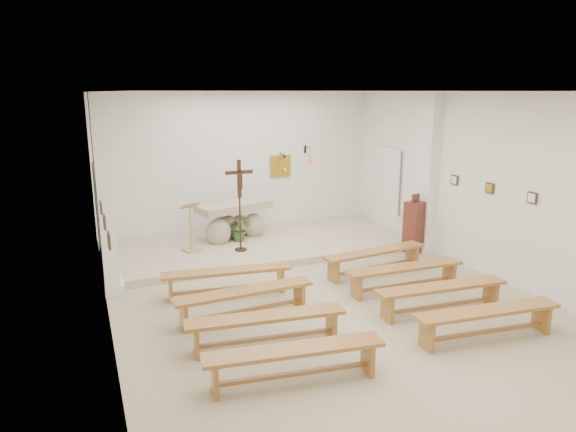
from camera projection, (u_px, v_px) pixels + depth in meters
name	position (u px, v px, depth m)	size (l,w,h in m)	color
ground	(329.00, 304.00, 8.70)	(7.00, 10.00, 0.00)	#BFB08A
wall_left	(104.00, 223.00, 7.01)	(0.02, 10.00, 3.50)	white
wall_right	(498.00, 188.00, 9.57)	(0.02, 10.00, 3.50)	white
wall_back	(241.00, 164.00, 12.78)	(7.00, 0.02, 3.50)	white
ceiling	(334.00, 92.00, 7.88)	(7.00, 10.00, 0.02)	silver
sanctuary_platform	(261.00, 244.00, 11.83)	(6.98, 3.00, 0.15)	beige
pilaster_left	(105.00, 196.00, 8.85)	(0.26, 0.55, 3.50)	white
pilaster_right	(427.00, 173.00, 11.33)	(0.26, 0.55, 3.50)	white
gold_wall_relief	(280.00, 166.00, 13.16)	(0.55, 0.04, 0.55)	gold
sanctuary_lamp	(309.00, 160.00, 13.16)	(0.11, 0.36, 0.44)	black
station_frame_left_front	(109.00, 240.00, 6.30)	(0.03, 0.20, 0.20)	#392B19
station_frame_left_mid	(104.00, 222.00, 7.20)	(0.03, 0.20, 0.20)	#392B19
station_frame_left_rear	(101.00, 208.00, 8.10)	(0.03, 0.20, 0.20)	#392B19
station_frame_right_front	(532.00, 198.00, 8.85)	(0.03, 0.20, 0.20)	#392B19
station_frame_right_mid	(490.00, 188.00, 9.75)	(0.03, 0.20, 0.20)	#392B19
station_frame_right_rear	(454.00, 180.00, 10.65)	(0.03, 0.20, 0.20)	#392B19
radiator_left	(106.00, 265.00, 9.81)	(0.10, 0.85, 0.52)	silver
radiator_right	(407.00, 230.00, 12.33)	(0.10, 0.85, 0.52)	silver
altar	(233.00, 223.00, 12.03)	(1.88, 1.17, 0.91)	#C3B095
lectern	(191.00, 226.00, 10.99)	(0.47, 0.43, 1.11)	tan
crucifix_stand	(240.00, 199.00, 10.87)	(0.60, 0.26, 1.98)	#331D10
potted_plant	(239.00, 229.00, 11.81)	(0.51, 0.44, 0.57)	#295A24
donation_pedestal	(414.00, 227.00, 11.39)	(0.45, 0.45, 1.33)	#5C231A
bench_left_front	(227.00, 276.00, 8.98)	(2.28, 0.63, 0.48)	#AC7732
bench_right_front	(375.00, 256.00, 10.09)	(2.28, 0.61, 0.48)	#AC7732
bench_left_second	(244.00, 297.00, 8.07)	(2.27, 0.49, 0.48)	#AC7732
bench_right_second	(405.00, 272.00, 9.18)	(2.26, 0.42, 0.48)	#AC7732
bench_left_third	(266.00, 323.00, 7.16)	(2.28, 0.62, 0.48)	#AC7732
bench_right_third	(441.00, 292.00, 8.27)	(2.27, 0.52, 0.48)	#AC7732
bench_left_fourth	(294.00, 356.00, 6.25)	(2.28, 0.65, 0.48)	#AC7732
bench_right_fourth	(487.00, 317.00, 7.36)	(2.28, 0.57, 0.48)	#AC7732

